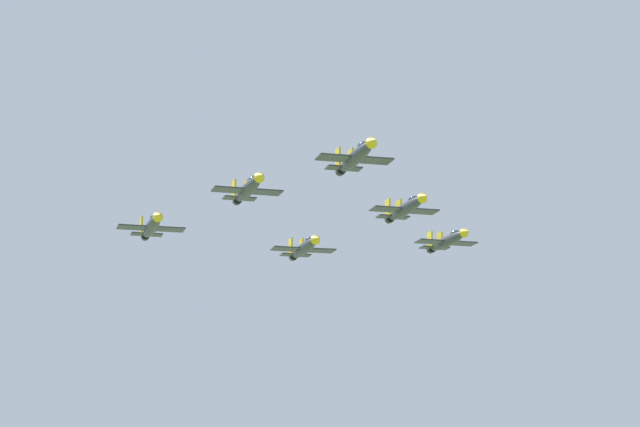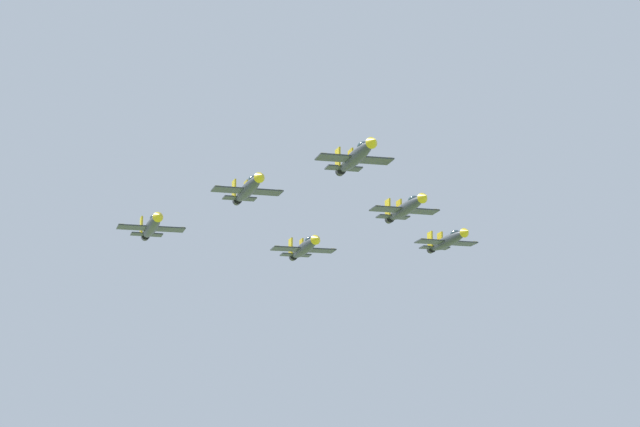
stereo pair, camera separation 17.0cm
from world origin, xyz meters
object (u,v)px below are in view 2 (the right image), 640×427
object	(u,v)px
jet_left_outer	(448,241)
jet_right_outer	(152,226)
jet_left_wingman	(406,208)
jet_right_wingman	(248,189)
jet_slot_rear	(304,248)
jet_lead	(356,156)

from	to	relation	value
jet_left_outer	jet_right_outer	xyz separation A→B (m)	(36.60, 38.66, -0.30)
jet_left_outer	jet_right_outer	distance (m)	53.24
jet_left_wingman	jet_left_outer	xyz separation A→B (m)	(2.22, -20.43, -1.76)
jet_right_wingman	jet_slot_rear	distance (m)	21.41
jet_lead	jet_left_wingman	distance (m)	20.89
jet_left_wingman	jet_right_outer	size ratio (longest dim) A/B	1.00
jet_left_wingman	jet_slot_rear	size ratio (longest dim) A/B	1.03
jet_left_wingman	jet_right_outer	distance (m)	42.94
jet_lead	jet_right_outer	distance (m)	41.51
jet_lead	jet_left_wingman	world-z (taller)	jet_lead
jet_lead	jet_slot_rear	bearing A→B (deg)	-179.59
jet_left_outer	jet_slot_rear	world-z (taller)	jet_left_outer
jet_right_wingman	jet_left_wingman	bearing A→B (deg)	89.14
jet_slot_rear	jet_lead	bearing A→B (deg)	0.34
jet_right_wingman	jet_slot_rear	xyz separation A→B (m)	(2.22, -20.43, -6.02)
jet_slot_rear	jet_left_outer	bearing A→B (deg)	90.35
jet_left_outer	jet_slot_rear	bearing A→B (deg)	-91.08
jet_right_outer	jet_lead	bearing A→B (deg)	40.34
jet_right_wingman	jet_right_outer	world-z (taller)	jet_right_wingman
jet_slot_rear	jet_right_wingman	bearing A→B (deg)	-40.02
jet_right_outer	jet_slot_rear	distance (m)	26.72
jet_lead	jet_left_outer	world-z (taller)	jet_lead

